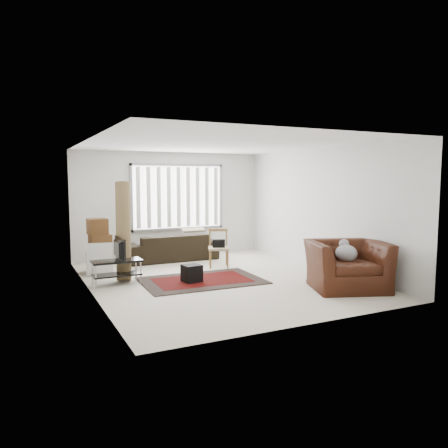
# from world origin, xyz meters

# --- Properties ---
(room) EXTENTS (6.00, 6.02, 2.71)m
(room) POSITION_xyz_m (0.03, 0.51, 1.76)
(room) COLOR beige
(room) RESTS_ON ground
(persian_rug) EXTENTS (2.41, 1.65, 0.02)m
(persian_rug) POSITION_xyz_m (-0.37, 0.05, 0.01)
(persian_rug) COLOR black
(persian_rug) RESTS_ON ground
(tv_stand) EXTENTS (0.94, 0.42, 0.47)m
(tv_stand) POSITION_xyz_m (-1.95, 0.53, 0.34)
(tv_stand) COLOR black
(tv_stand) RESTS_ON ground
(tv) EXTENTS (0.10, 0.76, 0.44)m
(tv) POSITION_xyz_m (-1.95, 0.53, 0.69)
(tv) COLOR black
(tv) RESTS_ON tv_stand
(subwoofer) EXTENTS (0.37, 0.37, 0.33)m
(subwoofer) POSITION_xyz_m (-0.60, 0.03, 0.19)
(subwoofer) COLOR black
(subwoofer) RESTS_ON persian_rug
(moving_boxes) EXTENTS (0.51, 0.48, 1.16)m
(moving_boxes) POSITION_xyz_m (-2.04, 1.86, 0.54)
(moving_boxes) COLOR #55371B
(moving_boxes) RESTS_ON ground
(white_flatpack) EXTENTS (0.57, 0.32, 0.68)m
(white_flatpack) POSITION_xyz_m (-2.10, 1.48, 0.34)
(white_flatpack) COLOR silver
(white_flatpack) RESTS_ON ground
(rolled_rug) EXTENTS (0.44, 0.66, 1.98)m
(rolled_rug) POSITION_xyz_m (-1.72, 0.89, 0.99)
(rolled_rug) COLOR brown
(rolled_rug) RESTS_ON ground
(sofa) EXTENTS (2.24, 0.98, 0.86)m
(sofa) POSITION_xyz_m (-0.17, 2.45, 0.43)
(sofa) COLOR black
(sofa) RESTS_ON ground
(side_chair) EXTENTS (0.60, 0.60, 0.86)m
(side_chair) POSITION_xyz_m (0.54, 1.19, 0.48)
(side_chair) COLOR tan
(side_chair) RESTS_ON ground
(armchair) EXTENTS (1.69, 1.59, 1.01)m
(armchair) POSITION_xyz_m (1.80, -1.68, 0.51)
(armchair) COLOR #39170B
(armchair) RESTS_ON ground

